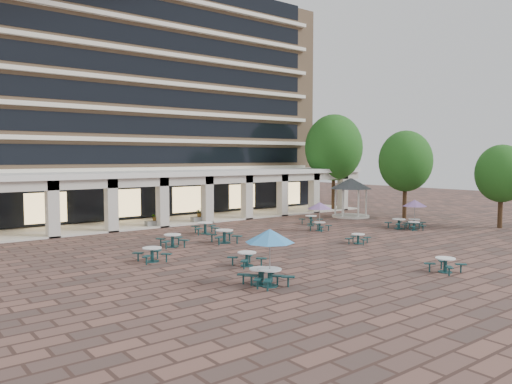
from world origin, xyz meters
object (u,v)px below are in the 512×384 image
gazebo (351,188)px  planter_right (200,217)px  picnic_table_2 (445,264)px  planter_left (155,222)px  picnic_table_1 (247,258)px  picnic_table_0 (260,275)px

gazebo → planter_right: (-13.21, 5.26, -2.21)m
picnic_table_2 → planter_left: (-3.91, 23.13, 0.00)m
picnic_table_1 → planter_left: bearing=83.3°
picnic_table_0 → picnic_table_1: bearing=64.5°
picnic_table_2 → planter_right: bearing=88.9°
picnic_table_0 → picnic_table_2: size_ratio=1.06×
picnic_table_2 → picnic_table_1: bearing=133.4°
gazebo → planter_left: size_ratio=2.60×
picnic_table_2 → planter_left: 23.46m
picnic_table_1 → gazebo: (20.26, 10.82, 2.30)m
gazebo → picnic_table_2: bearing=-127.1°
picnic_table_2 → planter_right: (0.30, 23.13, 0.10)m
picnic_table_0 → planter_left: (4.65, 19.46, -0.01)m
picnic_table_1 → planter_left: 16.33m
picnic_table_1 → gazebo: 23.08m
picnic_table_0 → gazebo: bearing=35.4°
gazebo → planter_left: 18.34m
picnic_table_2 → gazebo: (13.50, 17.86, 2.31)m
picnic_table_0 → picnic_table_1: 3.84m
picnic_table_0 → picnic_table_2: 9.31m
picnic_table_0 → picnic_table_1: size_ratio=1.00×
picnic_table_1 → picnic_table_2: bearing=-42.9°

